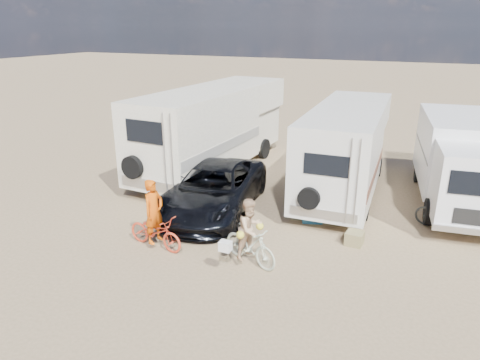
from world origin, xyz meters
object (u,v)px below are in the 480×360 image
at_px(rv_main, 346,151).
at_px(dark_suv, 214,189).
at_px(rider_man, 154,217).
at_px(bike_parked, 446,215).
at_px(bike_man, 155,232).
at_px(crate, 354,238).
at_px(box_truck, 461,164).
at_px(cooler, 312,214).
at_px(rv_left, 213,131).
at_px(rider_woman, 250,235).
at_px(bike_woman, 250,245).

xyz_separation_m(rv_main, dark_suv, (-3.50, -3.48, -0.79)).
relative_size(rider_man, bike_parked, 1.02).
bearing_deg(bike_man, crate, -56.46).
distance_m(box_truck, cooler, 5.41).
xyz_separation_m(rv_left, cooler, (5.14, -3.25, -1.45)).
bearing_deg(crate, rider_man, -154.10).
relative_size(box_truck, crate, 14.38).
relative_size(rv_main, rider_man, 4.24).
bearing_deg(cooler, rider_man, -154.53).
relative_size(rv_left, rider_woman, 5.47).
xyz_separation_m(rv_left, bike_man, (1.67, -6.64, -1.24)).
distance_m(rider_woman, bike_parked, 6.17).
relative_size(rider_woman, bike_parked, 0.91).
height_order(dark_suv, rider_man, rider_man).
bearing_deg(dark_suv, rider_man, -104.80).
xyz_separation_m(rv_left, crate, (6.61, -4.24, -1.52)).
xyz_separation_m(box_truck, bike_man, (-7.54, -6.76, -0.96)).
xyz_separation_m(rider_woman, cooler, (0.78, 3.11, -0.54)).
bearing_deg(rider_man, cooler, -37.97).
xyz_separation_m(rider_woman, bike_parked, (4.53, 4.17, -0.33)).
height_order(rv_main, dark_suv, rv_main).
height_order(bike_woman, bike_parked, bike_woman).
xyz_separation_m(rv_left, dark_suv, (1.96, -3.72, -0.94)).
bearing_deg(box_truck, rider_man, -145.52).
distance_m(bike_woman, cooler, 3.22).
xyz_separation_m(box_truck, crate, (-2.60, -4.36, -1.24)).
xyz_separation_m(rv_main, cooler, (-0.33, -3.01, -1.30)).
xyz_separation_m(rider_man, bike_parked, (7.21, 4.46, -0.43)).
xyz_separation_m(rider_woman, crate, (2.26, 2.12, -0.60)).
height_order(bike_man, crate, bike_man).
xyz_separation_m(rv_main, rider_woman, (-1.11, -6.12, -0.76)).
relative_size(box_truck, dark_suv, 1.23).
relative_size(rider_woman, cooler, 2.56).
relative_size(rv_main, bike_woman, 4.41).
xyz_separation_m(rv_main, crate, (1.15, -4.00, -1.36)).
distance_m(dark_suv, rider_woman, 3.56).
xyz_separation_m(rv_left, rider_man, (1.67, -6.64, -0.81)).
height_order(box_truck, rider_woman, box_truck).
height_order(rv_main, rider_man, rv_main).
distance_m(box_truck, bike_man, 10.17).
relative_size(rv_left, box_truck, 1.29).
height_order(dark_suv, bike_woman, dark_suv).
bearing_deg(rider_woman, bike_woman, 0.00).
relative_size(box_truck, rider_woman, 4.25).
height_order(dark_suv, rider_woman, rider_woman).
height_order(rv_main, rv_left, rv_left).
bearing_deg(crate, bike_man, -154.10).
height_order(rv_left, bike_parked, rv_left).
bearing_deg(rider_man, rv_main, -23.00).
height_order(rv_main, rider_woman, rv_main).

